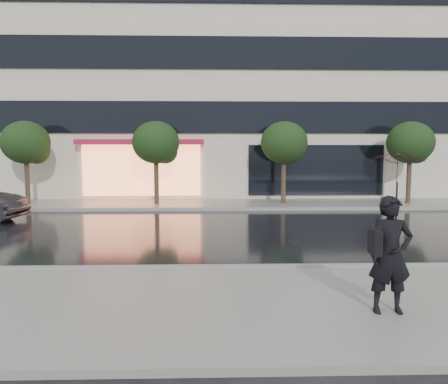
{
  "coord_description": "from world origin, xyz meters",
  "views": [
    {
      "loc": [
        -0.37,
        -10.5,
        2.76
      ],
      "look_at": [
        -0.01,
        2.84,
        1.4
      ],
      "focal_mm": 35.0,
      "sensor_mm": 36.0,
      "label": 1
    }
  ],
  "objects": [
    {
      "name": "ground",
      "position": [
        0.0,
        0.0,
        0.0
      ],
      "size": [
        120.0,
        120.0,
        0.0
      ],
      "primitive_type": "plane",
      "color": "black",
      "rests_on": "ground"
    },
    {
      "name": "sidewalk_near",
      "position": [
        0.0,
        -3.25,
        0.06
      ],
      "size": [
        60.0,
        4.5,
        0.12
      ],
      "primitive_type": "cube",
      "color": "slate",
      "rests_on": "ground"
    },
    {
      "name": "sidewalk_far",
      "position": [
        0.0,
        10.25,
        0.06
      ],
      "size": [
        60.0,
        3.5,
        0.12
      ],
      "primitive_type": "cube",
      "color": "slate",
      "rests_on": "ground"
    },
    {
      "name": "curb_near",
      "position": [
        0.0,
        -1.0,
        0.07
      ],
      "size": [
        60.0,
        0.25,
        0.14
      ],
      "primitive_type": "cube",
      "color": "gray",
      "rests_on": "ground"
    },
    {
      "name": "curb_far",
      "position": [
        0.0,
        8.5,
        0.07
      ],
      "size": [
        60.0,
        0.25,
        0.14
      ],
      "primitive_type": "cube",
      "color": "gray",
      "rests_on": "ground"
    },
    {
      "name": "office_building",
      "position": [
        -0.0,
        17.97,
        9.0
      ],
      "size": [
        30.0,
        12.76,
        18.0
      ],
      "color": "beige",
      "rests_on": "ground"
    },
    {
      "name": "tree_far_west",
      "position": [
        -8.94,
        10.03,
        2.92
      ],
      "size": [
        2.2,
        2.2,
        3.99
      ],
      "color": "#33261C",
      "rests_on": "ground"
    },
    {
      "name": "tree_mid_west",
      "position": [
        -2.94,
        10.03,
        2.92
      ],
      "size": [
        2.2,
        2.2,
        3.99
      ],
      "color": "#33261C",
      "rests_on": "ground"
    },
    {
      "name": "tree_mid_east",
      "position": [
        3.06,
        10.03,
        2.92
      ],
      "size": [
        2.2,
        2.2,
        3.99
      ],
      "color": "#33261C",
      "rests_on": "ground"
    },
    {
      "name": "tree_far_east",
      "position": [
        9.06,
        10.03,
        2.92
      ],
      "size": [
        2.2,
        2.2,
        3.99
      ],
      "color": "#33261C",
      "rests_on": "ground"
    },
    {
      "name": "pedestrian_with_umbrella",
      "position": [
        2.49,
        -3.78,
        1.78
      ],
      "size": [
        1.0,
        1.02,
        2.59
      ],
      "rotation": [
        0.0,
        0.0,
        -0.02
      ],
      "color": "black",
      "rests_on": "sidewalk_near"
    }
  ]
}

